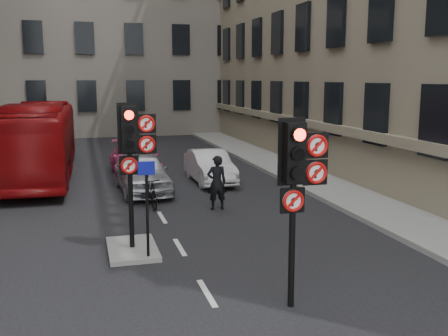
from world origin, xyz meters
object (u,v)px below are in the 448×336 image
signal_near (298,172)px  info_sign (147,196)px  bus_red (38,141)px  car_silver (142,172)px  motorcycle (150,192)px  car_white (210,166)px  motorcyclist (217,183)px  car_pink (135,160)px  signal_far (133,144)px

signal_near → info_sign: size_ratio=1.57×
bus_red → car_silver: bearing=-45.3°
signal_near → motorcycle: 8.82m
car_white → motorcyclist: size_ratio=2.23×
signal_near → car_white: bearing=84.0°
signal_near → car_white: signal_near is taller
car_silver → info_sign: bearing=-97.8°
signal_near → car_silver: signal_near is taller
motorcycle → info_sign: bearing=-105.1°
car_silver → car_white: size_ratio=1.10×
car_silver → bus_red: bus_red is taller
motorcyclist → info_sign: size_ratio=0.79×
car_silver → motorcyclist: bearing=-60.7°
car_pink → info_sign: 11.24m
car_white → bus_red: (-6.90, 3.02, 0.94)m
signal_far → info_sign: 1.39m
car_white → motorcyclist: 4.58m
car_silver → motorcyclist: motorcyclist is taller
car_silver → motorcycle: size_ratio=2.53×
car_pink → motorcycle: car_pink is taller
car_pink → motorcyclist: (1.98, -6.80, 0.19)m
car_white → motorcyclist: motorcyclist is taller
car_white → motorcycle: car_white is taller
motorcycle → signal_far: bearing=-109.2°
signal_near → car_white: 12.27m
bus_red → info_sign: (3.23, -11.88, -0.01)m
car_pink → motorcyclist: size_ratio=2.72×
signal_near → motorcyclist: 7.75m
signal_near → bus_red: size_ratio=0.31×
car_white → motorcycle: (-2.95, -3.64, -0.14)m
motorcyclist → bus_red: bearing=-52.1°
signal_near → car_white: (1.28, 12.05, -1.92)m
info_sign → bus_red: bearing=113.1°
car_white → motorcycle: bearing=-129.4°
signal_far → motorcycle: size_ratio=2.05×
bus_red → motorcycle: bearing=-58.3°
motorcyclist → car_white: bearing=-101.8°
car_white → motorcycle: size_ratio=2.30×
car_white → info_sign: 9.63m
car_silver → car_pink: size_ratio=0.90×
car_white → bus_red: size_ratio=0.35×
signal_near → car_pink: (-1.57, 14.36, -1.87)m
car_silver → bus_red: 5.84m
car_pink → bus_red: size_ratio=0.43×
info_sign → motorcycle: bearing=90.1°
car_white → info_sign: bearing=-112.8°
signal_near → motorcycle: signal_near is taller
info_sign → signal_near: bearing=-45.3°
car_silver → car_white: bearing=19.5°
motorcycle → car_silver: bearing=81.5°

